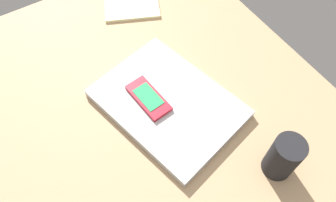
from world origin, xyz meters
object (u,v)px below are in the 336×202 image
laptop_closed (168,103)px  notepad (132,4)px  pen_cup (283,157)px  cell_phone_on_laptop (148,98)px

laptop_closed → notepad: bearing=-28.7°
laptop_closed → notepad: size_ratio=2.07×
notepad → pen_cup: 59.84cm
pen_cup → notepad: bearing=1.6°
laptop_closed → cell_phone_on_laptop: size_ratio=2.67×
cell_phone_on_laptop → pen_cup: pen_cup is taller
notepad → pen_cup: (-59.60, -1.70, 5.01)cm
cell_phone_on_laptop → laptop_closed: bearing=-128.4°
laptop_closed → cell_phone_on_laptop: (2.82, 3.55, 1.55)cm
laptop_closed → pen_cup: (-24.87, -11.03, 4.36)cm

